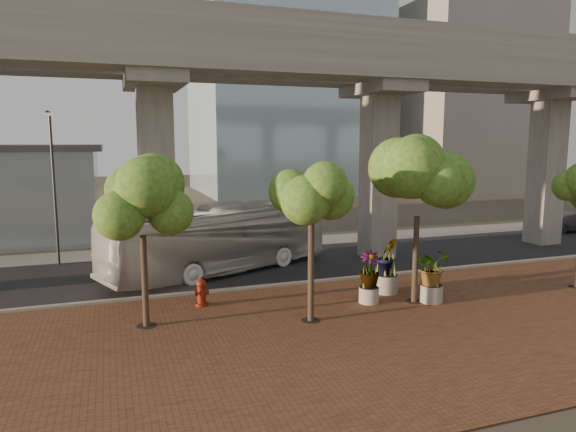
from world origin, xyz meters
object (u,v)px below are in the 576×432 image
object	(u,v)px
transit_bus	(219,240)
planter_front	(432,270)
fire_hydrant	(201,292)
parked_car	(574,223)

from	to	relation	value
transit_bus	planter_front	bearing A→B (deg)	-159.36
transit_bus	fire_hydrant	world-z (taller)	transit_bus
parked_car	planter_front	world-z (taller)	planter_front
fire_hydrant	parked_car	bearing A→B (deg)	15.79
fire_hydrant	planter_front	world-z (taller)	planter_front
transit_bus	parked_car	world-z (taller)	transit_bus
parked_car	fire_hydrant	world-z (taller)	parked_car
fire_hydrant	planter_front	size ratio (longest dim) A/B	0.52
fire_hydrant	planter_front	xyz separation A→B (m)	(8.85, -2.61, 0.79)
transit_bus	parked_car	bearing A→B (deg)	-105.71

